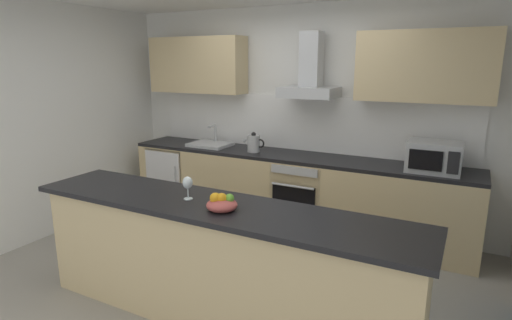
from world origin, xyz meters
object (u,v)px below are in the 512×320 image
(range_hood, at_px, (310,77))
(sink, at_px, (210,144))
(refrigerator, at_px, (177,176))
(microwave, at_px, (434,157))
(oven, at_px, (303,193))
(kettle, at_px, (254,143))
(fruit_bowl, at_px, (222,204))
(wine_glass, at_px, (188,184))

(range_hood, bearing_deg, sink, -174.72)
(refrigerator, xyz_separation_m, microwave, (3.21, -0.03, 0.62))
(oven, bearing_deg, kettle, -176.94)
(refrigerator, xyz_separation_m, fruit_bowl, (2.01, -2.00, 0.57))
(oven, relative_size, refrigerator, 0.94)
(microwave, distance_m, kettle, 2.00)
(microwave, distance_m, sink, 2.65)
(oven, bearing_deg, wine_glass, -95.37)
(range_hood, bearing_deg, kettle, -165.47)
(microwave, height_order, wine_glass, microwave)
(oven, xyz_separation_m, kettle, (-0.63, -0.03, 0.55))
(wine_glass, bearing_deg, fruit_bowl, -12.48)
(sink, bearing_deg, range_hood, 5.28)
(range_hood, height_order, wine_glass, range_hood)
(oven, distance_m, kettle, 0.83)
(kettle, xyz_separation_m, fruit_bowl, (0.80, -1.97, -0.02))
(microwave, relative_size, kettle, 1.73)
(kettle, height_order, fruit_bowl, kettle)
(kettle, bearing_deg, range_hood, 14.53)
(oven, xyz_separation_m, refrigerator, (-1.84, -0.00, -0.03))
(fruit_bowl, bearing_deg, range_hood, 94.48)
(refrigerator, distance_m, range_hood, 2.29)
(microwave, distance_m, wine_glass, 2.45)
(refrigerator, xyz_separation_m, sink, (0.56, 0.01, 0.50))
(microwave, bearing_deg, oven, 178.83)
(sink, height_order, fruit_bowl, sink)
(kettle, relative_size, fruit_bowl, 1.31)
(sink, xyz_separation_m, fruit_bowl, (1.45, -2.02, 0.06))
(refrigerator, relative_size, range_hood, 1.18)
(microwave, relative_size, wine_glass, 2.81)
(refrigerator, bearing_deg, range_hood, 4.11)
(wine_glass, bearing_deg, range_hood, 84.97)
(refrigerator, relative_size, fruit_bowl, 3.86)
(microwave, distance_m, fruit_bowl, 2.31)
(fruit_bowl, bearing_deg, refrigerator, 135.09)
(refrigerator, bearing_deg, kettle, -1.46)
(refrigerator, relative_size, kettle, 2.94)
(refrigerator, distance_m, microwave, 3.27)
(oven, relative_size, wine_glass, 4.50)
(sink, distance_m, wine_glass, 2.24)
(oven, height_order, kettle, kettle)
(refrigerator, xyz_separation_m, kettle, (1.21, -0.03, 0.58))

